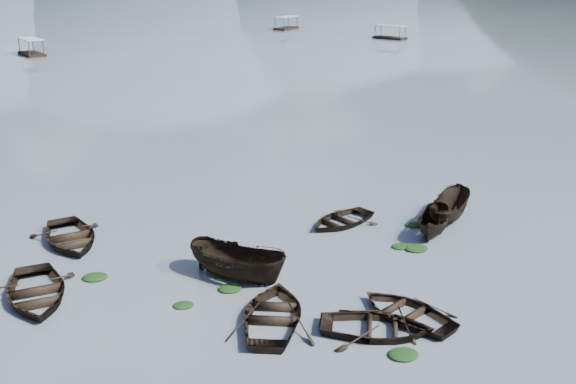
{
  "coord_description": "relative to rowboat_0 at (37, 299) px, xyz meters",
  "views": [
    {
      "loc": [
        -4.5,
        -19.61,
        13.49
      ],
      "look_at": [
        0.0,
        12.0,
        2.0
      ],
      "focal_mm": 40.0,
      "sensor_mm": 36.0,
      "label": 1
    }
  ],
  "objects": [
    {
      "name": "rowboat_0",
      "position": [
        0.0,
        0.0,
        0.0
      ],
      "size": [
        4.88,
        5.87,
        1.05
      ],
      "primitive_type": "imported",
      "rotation": [
        0.0,
        0.0,
        0.28
      ],
      "color": "black",
      "rests_on": "ground"
    },
    {
      "name": "weed_clump_6",
      "position": [
        7.99,
        0.84,
        0.0
      ],
      "size": [
        0.92,
        0.77,
        0.19
      ],
      "primitive_type": "ellipsoid",
      "color": "black",
      "rests_on": "ground"
    },
    {
      "name": "weed_clump_1",
      "position": [
        6.19,
        -1.48,
        0.0
      ],
      "size": [
        0.88,
        0.71,
        0.19
      ],
      "primitive_type": "ellipsoid",
      "color": "black",
      "rests_on": "ground"
    },
    {
      "name": "rowboat_1",
      "position": [
        9.79,
        -3.19,
        0.0
      ],
      "size": [
        4.5,
        5.56,
        1.01
      ],
      "primitive_type": "imported",
      "rotation": [
        0.0,
        0.0,
        2.92
      ],
      "color": "black",
      "rests_on": "ground"
    },
    {
      "name": "pontoon_right",
      "position": [
        43.09,
        92.44,
        0.0
      ],
      "size": [
        5.96,
        6.23,
        2.33
      ],
      "primitive_type": null,
      "rotation": [
        0.0,
        0.0,
        0.73
      ],
      "color": "black",
      "rests_on": "ground"
    },
    {
      "name": "weed_clump_2",
      "position": [
        14.14,
        -6.24,
        0.0
      ],
      "size": [
        1.13,
        0.9,
        0.24
      ],
      "primitive_type": "ellipsoid",
      "color": "black",
      "rests_on": "ground"
    },
    {
      "name": "rowboat_8",
      "position": [
        20.57,
        5.92,
        0.0
      ],
      "size": [
        4.09,
        4.59,
        1.74
      ],
      "primitive_type": "imported",
      "rotation": [
        0.0,
        0.0,
        2.48
      ],
      "color": "black",
      "rests_on": "ground"
    },
    {
      "name": "weed_clump_0",
      "position": [
        8.2,
        -0.33,
        0.0
      ],
      "size": [
        1.06,
        0.87,
        0.23
      ],
      "primitive_type": "ellipsoid",
      "color": "black",
      "rests_on": "ground"
    },
    {
      "name": "pontoon_left",
      "position": [
        -17.64,
        78.73,
        0.0
      ],
      "size": [
        5.27,
        6.76,
        2.4
      ],
      "primitive_type": null,
      "rotation": [
        0.0,
        0.0,
        0.49
      ],
      "color": "black",
      "rests_on": "ground"
    },
    {
      "name": "rowboat_4",
      "position": [
        13.58,
        -4.63,
        0.0
      ],
      "size": [
        5.09,
        4.21,
        0.91
      ],
      "primitive_type": "imported",
      "rotation": [
        0.0,
        0.0,
        1.3
      ],
      "color": "black",
      "rests_on": "ground"
    },
    {
      "name": "weed_clump_3",
      "position": [
        18.46,
        5.49,
        0.0
      ],
      "size": [
        0.93,
        0.79,
        0.21
      ],
      "primitive_type": "ellipsoid",
      "color": "black",
      "rests_on": "ground"
    },
    {
      "name": "rowboat_2",
      "position": [
        8.62,
        0.63,
        0.0
      ],
      "size": [
        5.1,
        4.48,
        1.92
      ],
      "primitive_type": "imported",
      "rotation": [
        0.0,
        0.0,
        0.93
      ],
      "color": "black",
      "rests_on": "ground"
    },
    {
      "name": "rowboat_3",
      "position": [
        15.11,
        -3.64,
        0.0
      ],
      "size": [
        4.91,
        5.19,
        0.87
      ],
      "primitive_type": "imported",
      "rotation": [
        0.0,
        0.0,
        3.76
      ],
      "color": "black",
      "rests_on": "ground"
    },
    {
      "name": "weed_clump_4",
      "position": [
        17.6,
        2.51,
        0.0
      ],
      "size": [
        1.19,
        0.95,
        0.25
      ],
      "primitive_type": "ellipsoid",
      "color": "black",
      "rests_on": "ground"
    },
    {
      "name": "rowboat_6",
      "position": [
        0.43,
        5.78,
        0.0
      ],
      "size": [
        5.17,
        6.03,
        1.05
      ],
      "primitive_type": "imported",
      "rotation": [
        0.0,
        0.0,
        0.36
      ],
      "color": "black",
      "rests_on": "ground"
    },
    {
      "name": "weed_clump_5",
      "position": [
        2.2,
        1.6,
        0.0
      ],
      "size": [
        1.14,
        0.92,
        0.24
      ],
      "primitive_type": "ellipsoid",
      "color": "black",
      "rests_on": "ground"
    },
    {
      "name": "rowboat_5",
      "position": [
        19.15,
        4.3,
        0.0
      ],
      "size": [
        3.24,
        4.07,
        1.5
      ],
      "primitive_type": "imported",
      "rotation": [
        0.0,
        0.0,
        -0.54
      ],
      "color": "black",
      "rests_on": "ground"
    },
    {
      "name": "weed_clump_7",
      "position": [
        16.94,
        2.87,
        0.0
      ],
      "size": [
        0.98,
        0.78,
        0.21
      ],
      "primitive_type": "ellipsoid",
      "color": "black",
      "rests_on": "ground"
    },
    {
      "name": "rowboat_7",
      "position": [
        14.6,
        6.28,
        0.0
      ],
      "size": [
        5.12,
        4.79,
        0.86
      ],
      "primitive_type": "imported",
      "rotation": [
        0.0,
        0.0,
        5.3
      ],
      "color": "black",
      "rests_on": "ground"
    },
    {
      "name": "ground_plane",
      "position": [
        11.69,
        -5.71,
        0.0
      ],
      "size": [
        2400.0,
        2400.0,
        0.0
      ],
      "primitive_type": "plane",
      "color": "slate"
    },
    {
      "name": "pontoon_centre",
      "position": [
        26.49,
        112.94,
        0.0
      ],
      "size": [
        6.13,
        6.87,
        2.51
      ],
      "primitive_type": null,
      "rotation": [
        0.0,
        0.0,
        -0.65
      ],
      "color": "black",
      "rests_on": "ground"
    }
  ]
}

